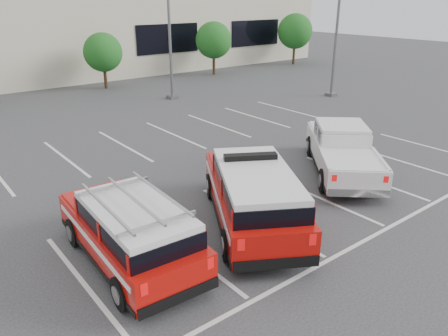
# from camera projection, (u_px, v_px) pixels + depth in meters

# --- Properties ---
(ground) EXTENTS (120.00, 120.00, 0.00)m
(ground) POSITION_uv_depth(u_px,v_px,m) (256.00, 219.00, 13.41)
(ground) COLOR #2F2F31
(ground) RESTS_ON ground
(stall_markings) EXTENTS (23.00, 15.00, 0.01)m
(stall_markings) POSITION_uv_depth(u_px,v_px,m) (177.00, 175.00, 16.69)
(stall_markings) COLOR silver
(stall_markings) RESTS_ON ground
(tree_mid_right) EXTENTS (2.77, 2.77, 3.99)m
(tree_mid_right) POSITION_uv_depth(u_px,v_px,m) (104.00, 54.00, 31.52)
(tree_mid_right) COLOR #3F2B19
(tree_mid_right) RESTS_ON ground
(tree_right) EXTENTS (3.07, 3.07, 4.42)m
(tree_right) POSITION_uv_depth(u_px,v_px,m) (214.00, 41.00, 37.18)
(tree_right) COLOR #3F2B19
(tree_right) RESTS_ON ground
(tree_far_right) EXTENTS (3.37, 3.37, 4.85)m
(tree_far_right) POSITION_uv_depth(u_px,v_px,m) (295.00, 32.00, 42.84)
(tree_far_right) COLOR #3F2B19
(tree_far_right) RESTS_ON ground
(light_pole_mid) EXTENTS (0.90, 0.60, 10.24)m
(light_pole_mid) POSITION_uv_depth(u_px,v_px,m) (169.00, 17.00, 27.22)
(light_pole_mid) COLOR #59595E
(light_pole_mid) RESTS_ON ground
(light_pole_right) EXTENTS (0.90, 0.60, 10.24)m
(light_pole_right) POSITION_uv_depth(u_px,v_px,m) (338.00, 16.00, 28.02)
(light_pole_right) COLOR #59595E
(light_pole_right) RESTS_ON ground
(fire_chief_suv) EXTENTS (4.80, 6.14, 2.06)m
(fire_chief_suv) POSITION_uv_depth(u_px,v_px,m) (253.00, 199.00, 12.79)
(fire_chief_suv) COLOR #B00D08
(fire_chief_suv) RESTS_ON ground
(white_pickup) EXTENTS (5.43, 5.71, 1.80)m
(white_pickup) POSITION_uv_depth(u_px,v_px,m) (342.00, 155.00, 16.73)
(white_pickup) COLOR silver
(white_pickup) RESTS_ON ground
(ladder_suv) EXTENTS (2.21, 5.11, 1.98)m
(ladder_suv) POSITION_uv_depth(u_px,v_px,m) (131.00, 236.00, 10.92)
(ladder_suv) COLOR #B00D08
(ladder_suv) RESTS_ON ground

